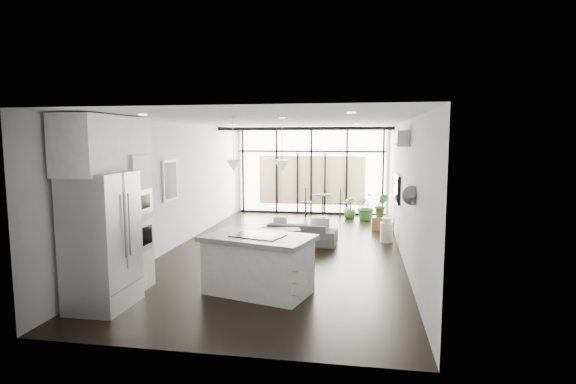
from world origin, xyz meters
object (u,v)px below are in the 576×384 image
(island, at_px, (258,264))
(fridge, at_px, (102,241))
(pouf, at_px, (320,225))
(sofa, at_px, (299,230))
(console_bench, at_px, (266,241))
(milk_can, at_px, (387,230))
(tv, at_px, (397,188))

(island, height_order, fridge, fridge)
(pouf, bearing_deg, sofa, -104.30)
(sofa, bearing_deg, console_bench, 57.67)
(pouf, bearing_deg, milk_can, -27.19)
(milk_can, bearing_deg, console_bench, -152.51)
(sofa, height_order, milk_can, sofa)
(sofa, height_order, console_bench, sofa)
(console_bench, distance_m, milk_can, 2.99)
(milk_can, height_order, tv, tv)
(island, height_order, tv, tv)
(console_bench, bearing_deg, sofa, 37.02)
(island, distance_m, pouf, 4.88)
(milk_can, bearing_deg, fridge, -130.91)
(island, bearing_deg, sofa, 102.99)
(fridge, xyz_separation_m, pouf, (2.60, 5.80, -0.78))
(sofa, relative_size, console_bench, 1.16)
(island, xyz_separation_m, fridge, (-2.09, -0.95, 0.52))
(console_bench, xyz_separation_m, tv, (2.86, 1.29, 1.06))
(console_bench, height_order, pouf, console_bench)
(console_bench, relative_size, milk_can, 2.59)
(fridge, relative_size, sofa, 1.12)
(pouf, relative_size, milk_can, 0.86)
(island, distance_m, tv, 4.65)
(sofa, xyz_separation_m, pouf, (0.36, 1.41, -0.14))
(fridge, height_order, tv, fridge)
(island, xyz_separation_m, console_bench, (-0.45, 2.61, -0.22))
(pouf, bearing_deg, island, -96.11)
(console_bench, bearing_deg, pouf, 50.15)
(milk_can, relative_size, tv, 0.53)
(island, bearing_deg, milk_can, 76.79)
(milk_can, bearing_deg, sofa, -164.77)
(console_bench, xyz_separation_m, pouf, (0.97, 2.24, -0.04))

